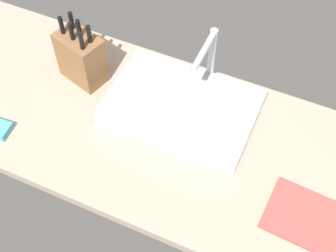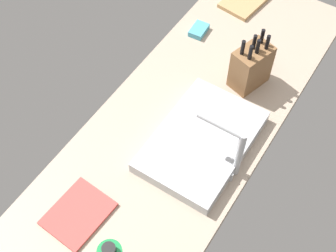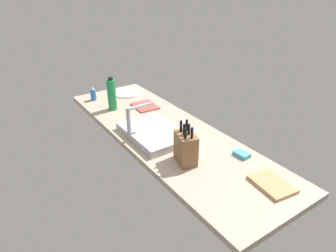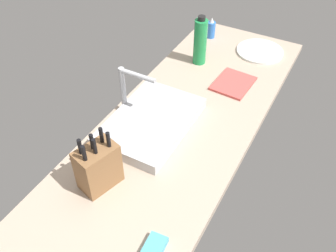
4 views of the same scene
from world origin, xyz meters
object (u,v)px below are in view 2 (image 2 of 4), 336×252
at_px(sink_basin, 202,141).
at_px(dish_towel, 78,214).
at_px(knife_block, 251,66).
at_px(dish_sponge, 199,30).
at_px(cutting_board, 244,1).
at_px(faucet, 233,147).

distance_m(sink_basin, dish_towel, 0.49).
height_order(knife_block, dish_sponge, knife_block).
xyz_separation_m(cutting_board, dish_towel, (1.21, 0.02, -0.00)).
bearing_deg(knife_block, faucet, 34.25).
distance_m(faucet, dish_towel, 0.54).
relative_size(sink_basin, dish_sponge, 5.06).
relative_size(faucet, knife_block, 0.96).
relative_size(sink_basin, dish_towel, 2.23).
height_order(faucet, knife_block, knife_block).
height_order(cutting_board, dish_sponge, dish_sponge).
bearing_deg(sink_basin, faucet, 74.62).
relative_size(knife_block, dish_sponge, 2.62).
distance_m(sink_basin, knife_block, 0.36).
height_order(knife_block, dish_towel, knife_block).
relative_size(sink_basin, knife_block, 1.93).
xyz_separation_m(faucet, dish_sponge, (-0.52, -0.43, -0.13)).
xyz_separation_m(knife_block, dish_towel, (0.79, -0.20, -0.08)).
relative_size(sink_basin, cutting_board, 2.16).
distance_m(cutting_board, dish_towel, 1.21).
bearing_deg(dish_towel, knife_block, 165.65).
distance_m(dish_towel, dish_sponge, 0.94).
distance_m(faucet, cutting_board, 0.88).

